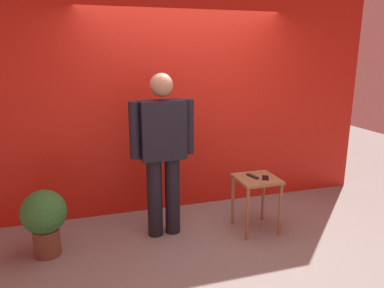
{
  "coord_description": "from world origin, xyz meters",
  "views": [
    {
      "loc": [
        -1.23,
        -3.14,
        1.99
      ],
      "look_at": [
        -0.1,
        0.55,
        1.02
      ],
      "focal_mm": 33.73,
      "sensor_mm": 36.0,
      "label": 1
    }
  ],
  "objects": [
    {
      "name": "ground_plane",
      "position": [
        0.0,
        0.0,
        0.0
      ],
      "size": [
        12.0,
        12.0,
        0.0
      ],
      "primitive_type": "plane",
      "color": "gray"
    },
    {
      "name": "back_wall_red",
      "position": [
        0.0,
        1.26,
        1.51
      ],
      "size": [
        5.12,
        0.12,
        3.01
      ],
      "primitive_type": "cube",
      "color": "red",
      "rests_on": "ground_plane"
    },
    {
      "name": "standing_person",
      "position": [
        -0.43,
        0.53,
        1.01
      ],
      "size": [
        0.71,
        0.27,
        1.8
      ],
      "color": "black",
      "rests_on": "ground_plane"
    },
    {
      "name": "side_table",
      "position": [
        0.59,
        0.31,
        0.51
      ],
      "size": [
        0.46,
        0.46,
        0.63
      ],
      "color": "olive",
      "rests_on": "ground_plane"
    },
    {
      "name": "cell_phone",
      "position": [
        0.67,
        0.27,
        0.64
      ],
      "size": [
        0.13,
        0.16,
        0.01
      ],
      "primitive_type": "cube",
      "rotation": [
        0.0,
        0.0,
        -0.49
      ],
      "color": "black",
      "rests_on": "side_table"
    },
    {
      "name": "tv_remote",
      "position": [
        0.55,
        0.34,
        0.64
      ],
      "size": [
        0.08,
        0.18,
        0.02
      ],
      "primitive_type": "cube",
      "rotation": [
        0.0,
        0.0,
        0.25
      ],
      "color": "black",
      "rests_on": "side_table"
    },
    {
      "name": "potted_plant",
      "position": [
        -1.67,
        0.43,
        0.41
      ],
      "size": [
        0.44,
        0.44,
        0.69
      ],
      "color": "brown",
      "rests_on": "ground_plane"
    }
  ]
}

